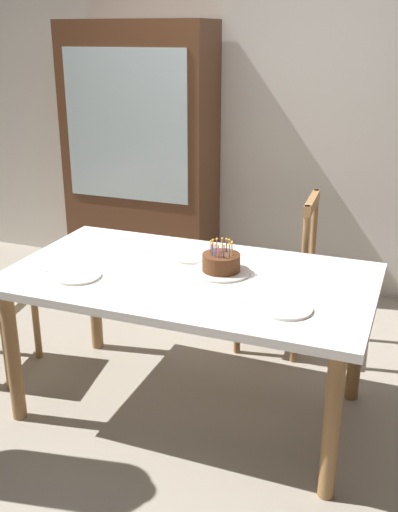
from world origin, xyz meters
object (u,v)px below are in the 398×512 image
at_px(plate_far_side, 189,256).
at_px(plate_near_celebrant, 78,276).
at_px(china_cabinet, 141,156).
at_px(dining_table, 189,290).
at_px(chair_spindle_back, 278,276).
at_px(plate_near_guest, 286,309).
at_px(birthday_cake, 221,264).

bearing_deg(plate_far_side, plate_near_celebrant, -131.60).
bearing_deg(plate_far_side, china_cabinet, 124.69).
xyz_separation_m(dining_table, chair_spindle_back, (0.24, 0.81, -0.20)).
height_order(plate_far_side, plate_near_guest, same).
relative_size(birthday_cake, china_cabinet, 0.15).
xyz_separation_m(dining_table, plate_near_guest, (0.52, -0.22, 0.09)).
distance_m(plate_near_celebrant, plate_far_side, 0.59).
height_order(dining_table, china_cabinet, china_cabinet).
relative_size(plate_near_celebrant, plate_far_side, 1.00).
relative_size(plate_far_side, china_cabinet, 0.12).
bearing_deg(plate_far_side, dining_table, -68.46).
bearing_deg(birthday_cake, plate_near_celebrant, -154.11).
distance_m(plate_far_side, china_cabinet, 1.64).
relative_size(chair_spindle_back, china_cabinet, 0.50).
xyz_separation_m(chair_spindle_back, china_cabinet, (-1.26, 0.75, 0.49)).
distance_m(birthday_cake, plate_near_celebrant, 0.68).
relative_size(birthday_cake, plate_near_guest, 1.27).
xyz_separation_m(dining_table, birthday_cake, (0.13, 0.08, 0.12)).
height_order(chair_spindle_back, china_cabinet, china_cabinet).
distance_m(plate_near_celebrant, chair_spindle_back, 1.29).
xyz_separation_m(dining_table, plate_near_celebrant, (-0.48, -0.22, 0.09)).
bearing_deg(plate_far_side, plate_near_guest, -35.90).
distance_m(dining_table, plate_far_side, 0.25).
bearing_deg(chair_spindle_back, china_cabinet, 149.24).
bearing_deg(china_cabinet, plate_near_guest, -49.23).
bearing_deg(chair_spindle_back, plate_near_celebrant, -125.02).
height_order(birthday_cake, china_cabinet, china_cabinet).
bearing_deg(chair_spindle_back, dining_table, -106.83).
bearing_deg(plate_near_guest, plate_near_celebrant, 180.00).
bearing_deg(dining_table, china_cabinet, 123.03).
distance_m(plate_near_guest, china_cabinet, 2.36).
height_order(plate_near_celebrant, china_cabinet, china_cabinet).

